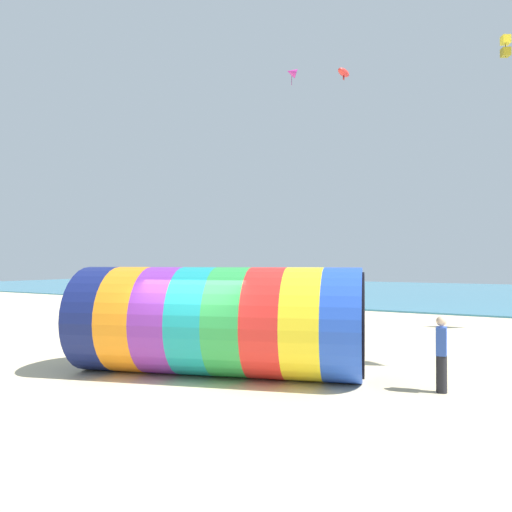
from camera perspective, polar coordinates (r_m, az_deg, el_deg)
The scene contains 7 objects.
ground_plane at distance 12.64m, azimuth -7.14°, elevation -14.14°, with size 120.00×120.00×0.00m, color beige.
sea at distance 49.61m, azimuth 21.81°, elevation -3.93°, with size 120.00×40.00×0.10m, color teal.
giant_inflatable_tube at distance 13.12m, azimuth -4.37°, elevation -7.42°, with size 7.93×4.93×2.80m.
kite_handler at distance 12.17m, azimuth 20.44°, elevation -10.39°, with size 0.25×0.38×1.73m.
kite_red_parafoil at distance 22.93m, azimuth 9.98°, elevation 19.95°, with size 0.37×0.93×0.46m.
kite_magenta_delta at distance 31.20m, azimuth 4.10°, elevation 20.19°, with size 0.88×0.84×1.10m.
kite_yellow_box at distance 20.54m, azimuth 26.62°, elevation 20.65°, with size 0.36×0.36×0.77m.
Camera 1 is at (7.50, -9.73, 2.96)m, focal length 35.00 mm.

